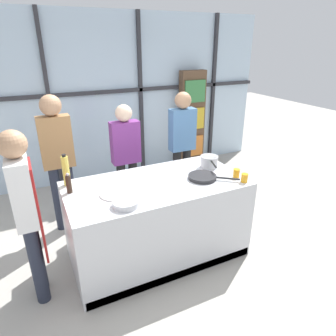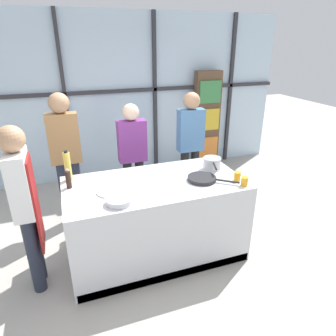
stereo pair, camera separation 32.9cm
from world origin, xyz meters
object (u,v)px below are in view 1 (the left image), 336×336
(mixing_bowl, at_px, (126,203))
(saucepan, at_px, (209,161))
(spectator_center_left, at_px, (126,154))
(chef, at_px, (27,208))
(oil_bottle, at_px, (66,171))
(pepper_grinder, at_px, (69,184))
(spectator_center_right, at_px, (182,140))
(frying_pan, at_px, (203,177))
(spectator_far_left, at_px, (58,154))
(juice_glass_near, at_px, (244,178))
(juice_glass_far, at_px, (236,173))
(white_plate, at_px, (114,194))

(mixing_bowl, bearing_deg, saucepan, 20.43)
(spectator_center_left, bearing_deg, chef, 40.71)
(oil_bottle, relative_size, pepper_grinder, 1.59)
(spectator_center_right, relative_size, pepper_grinder, 7.83)
(chef, bearing_deg, frying_pan, 88.15)
(chef, distance_m, spectator_far_left, 1.18)
(spectator_center_left, height_order, mixing_bowl, spectator_center_left)
(saucepan, xyz_separation_m, juice_glass_near, (0.12, -0.52, -0.03))
(spectator_center_left, height_order, juice_glass_far, spectator_center_left)
(chef, bearing_deg, white_plate, 90.49)
(pepper_grinder, bearing_deg, oil_bottle, 87.07)
(spectator_far_left, height_order, spectator_center_left, spectator_far_left)
(spectator_center_left, height_order, saucepan, spectator_center_left)
(spectator_center_right, xyz_separation_m, oil_bottle, (-1.73, -0.66, 0.10))
(spectator_far_left, height_order, spectator_center_right, spectator_far_left)
(oil_bottle, bearing_deg, juice_glass_near, -23.77)
(saucepan, xyz_separation_m, mixing_bowl, (-1.20, -0.45, -0.04))
(chef, height_order, white_plate, chef)
(spectator_center_right, xyz_separation_m, saucepan, (-0.12, -0.91, 0.01))
(white_plate, distance_m, oil_bottle, 0.59)
(white_plate, xyz_separation_m, mixing_bowl, (0.04, -0.26, 0.02))
(spectator_center_left, distance_m, juice_glass_near, 1.67)
(oil_bottle, bearing_deg, white_plate, -49.22)
(spectator_center_left, xyz_separation_m, frying_pan, (0.51, -1.16, 0.04))
(spectator_center_left, distance_m, spectator_center_right, 0.87)
(white_plate, bearing_deg, juice_glass_near, -13.62)
(frying_pan, relative_size, pepper_grinder, 2.24)
(spectator_far_left, bearing_deg, frying_pan, 139.90)
(white_plate, bearing_deg, oil_bottle, 130.78)
(chef, bearing_deg, pepper_grinder, 121.32)
(spectator_far_left, distance_m, oil_bottle, 0.66)
(pepper_grinder, distance_m, juice_glass_far, 1.79)
(chef, height_order, oil_bottle, chef)
(spectator_center_right, bearing_deg, oil_bottle, 20.83)
(white_plate, bearing_deg, frying_pan, -3.69)
(juice_glass_near, xyz_separation_m, juice_glass_far, (0.00, 0.14, 0.00))
(saucepan, relative_size, juice_glass_near, 4.04)
(spectator_center_left, relative_size, white_plate, 5.73)
(mixing_bowl, distance_m, juice_glass_far, 1.32)
(chef, height_order, pepper_grinder, chef)
(spectator_center_right, height_order, frying_pan, spectator_center_right)
(white_plate, bearing_deg, juice_glass_far, -7.91)
(white_plate, xyz_separation_m, juice_glass_near, (1.36, -0.33, 0.04))
(spectator_center_left, distance_m, white_plate, 1.20)
(spectator_far_left, bearing_deg, juice_glass_near, 140.65)
(oil_bottle, bearing_deg, spectator_far_left, 90.30)
(white_plate, bearing_deg, mixing_bowl, -81.68)
(white_plate, bearing_deg, spectator_center_left, 65.81)
(spectator_far_left, height_order, pepper_grinder, spectator_far_left)
(juice_glass_near, bearing_deg, spectator_center_left, 121.32)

